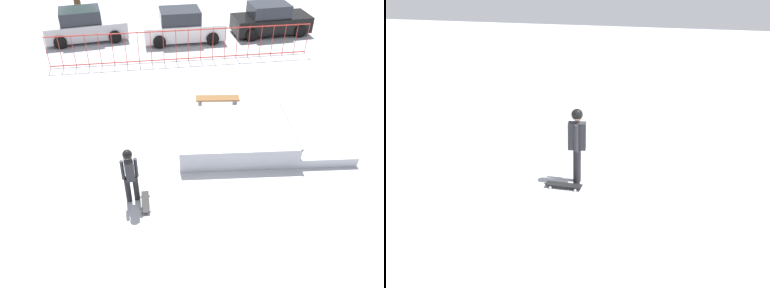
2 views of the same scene
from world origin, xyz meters
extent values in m
plane|color=#A8AAB2|center=(0.00, 0.00, 0.00)|extent=(60.00, 60.00, 0.00)
cube|color=#B0B3BB|center=(0.97, 0.35, 0.35)|extent=(3.78, 2.86, 0.70)
cube|color=#B0B3BB|center=(3.67, 0.15, 0.15)|extent=(1.99, 2.73, 0.30)
cylinder|color=gray|center=(2.77, 0.21, 0.70)|extent=(0.27, 2.60, 0.08)
cylinder|color=black|center=(-2.40, -1.74, 0.41)|extent=(0.15, 0.15, 0.82)
cylinder|color=black|center=(-2.19, -1.70, 0.41)|extent=(0.15, 0.15, 0.82)
cube|color=#2D2D33|center=(-2.29, -1.72, 1.12)|extent=(0.28, 0.41, 0.60)
cylinder|color=#2D2D33|center=(-2.47, -1.75, 1.12)|extent=(0.09, 0.09, 0.60)
cylinder|color=#2D2D33|center=(-2.12, -1.69, 1.12)|extent=(0.09, 0.09, 0.60)
sphere|color=tan|center=(-2.29, -1.72, 1.57)|extent=(0.22, 0.22, 0.22)
sphere|color=black|center=(-2.29, -1.72, 1.60)|extent=(0.25, 0.25, 0.25)
cube|color=black|center=(-1.97, -1.93, 0.08)|extent=(0.20, 0.80, 0.02)
cylinder|color=silver|center=(-2.08, -1.66, 0.03)|extent=(0.03, 0.06, 0.06)
cylinder|color=silver|center=(-1.85, -1.65, 0.03)|extent=(0.03, 0.06, 0.06)
cylinder|color=silver|center=(-2.08, -2.22, 0.03)|extent=(0.03, 0.06, 0.06)
cylinder|color=silver|center=(-1.85, -2.21, 0.03)|extent=(0.03, 0.06, 0.06)
cylinder|color=#B22D23|center=(0.00, 6.96, 1.45)|extent=(11.99, 0.17, 0.05)
cylinder|color=#B22D23|center=(0.00, 6.96, 0.10)|extent=(11.99, 0.17, 0.05)
cylinder|color=#B22D23|center=(-6.00, 6.90, 0.75)|extent=(0.03, 0.03, 1.50)
cylinder|color=#B22D23|center=(-5.43, 6.91, 0.75)|extent=(0.03, 0.03, 1.50)
cylinder|color=#B22D23|center=(-4.85, 6.91, 0.75)|extent=(0.03, 0.03, 1.50)
cylinder|color=#B22D23|center=(-4.28, 6.92, 0.75)|extent=(0.03, 0.03, 1.50)
cylinder|color=#B22D23|center=(-3.71, 6.92, 0.75)|extent=(0.03, 0.03, 1.50)
cylinder|color=#B22D23|center=(-3.14, 6.93, 0.75)|extent=(0.03, 0.03, 1.50)
cylinder|color=#B22D23|center=(-2.57, 6.94, 0.75)|extent=(0.03, 0.03, 1.50)
cylinder|color=#B22D23|center=(-2.00, 6.94, 0.75)|extent=(0.03, 0.03, 1.50)
cylinder|color=#B22D23|center=(-1.43, 6.95, 0.75)|extent=(0.03, 0.03, 1.50)
cylinder|color=#B22D23|center=(-0.86, 6.95, 0.75)|extent=(0.03, 0.03, 1.50)
cylinder|color=#B22D23|center=(-0.29, 6.96, 0.75)|extent=(0.03, 0.03, 1.50)
cylinder|color=#B22D23|center=(0.29, 6.96, 0.75)|extent=(0.03, 0.03, 1.50)
cylinder|color=#B22D23|center=(0.86, 6.97, 0.75)|extent=(0.03, 0.03, 1.50)
cylinder|color=#B22D23|center=(1.43, 6.97, 0.75)|extent=(0.03, 0.03, 1.50)
cylinder|color=#B22D23|center=(2.00, 6.98, 0.75)|extent=(0.03, 0.03, 1.50)
cylinder|color=#B22D23|center=(2.57, 6.98, 0.75)|extent=(0.03, 0.03, 1.50)
cylinder|color=#B22D23|center=(3.14, 6.99, 0.75)|extent=(0.03, 0.03, 1.50)
cylinder|color=#B22D23|center=(3.71, 7.00, 0.75)|extent=(0.03, 0.03, 1.50)
cylinder|color=#B22D23|center=(4.28, 7.00, 0.75)|extent=(0.03, 0.03, 1.50)
cylinder|color=#B22D23|center=(4.85, 7.01, 0.75)|extent=(0.03, 0.03, 1.50)
cylinder|color=#B22D23|center=(5.43, 7.01, 0.75)|extent=(0.03, 0.03, 1.50)
cylinder|color=#B22D23|center=(6.00, 7.02, 0.75)|extent=(0.03, 0.03, 1.50)
cube|color=brown|center=(0.84, 2.58, 0.45)|extent=(1.63, 0.57, 0.06)
cube|color=#4C4C51|center=(0.19, 2.65, 0.21)|extent=(0.08, 0.36, 0.42)
cube|color=#4C4C51|center=(1.49, 2.52, 0.21)|extent=(0.08, 0.36, 0.42)
cube|color=#B7B7BC|center=(-4.65, 10.20, 0.56)|extent=(4.31, 2.29, 0.80)
cube|color=#262B33|center=(-4.85, 10.17, 1.28)|extent=(2.20, 1.78, 0.64)
cylinder|color=black|center=(-3.44, 11.24, 0.32)|extent=(0.67, 0.31, 0.64)
cylinder|color=black|center=(-3.19, 9.56, 0.32)|extent=(0.67, 0.31, 0.64)
cylinder|color=black|center=(-6.11, 10.84, 0.32)|extent=(0.67, 0.31, 0.64)
cylinder|color=black|center=(-5.86, 9.16, 0.32)|extent=(0.67, 0.31, 0.64)
cube|color=white|center=(0.35, 9.48, 0.56)|extent=(4.15, 1.82, 0.80)
cube|color=#262B33|center=(0.15, 9.47, 1.28)|extent=(2.04, 1.56, 0.64)
cylinder|color=black|center=(1.68, 10.37, 0.32)|extent=(0.65, 0.24, 0.64)
cylinder|color=black|center=(1.73, 8.67, 0.32)|extent=(0.65, 0.24, 0.64)
cylinder|color=black|center=(-1.02, 10.28, 0.32)|extent=(0.65, 0.24, 0.64)
cylinder|color=black|center=(-0.97, 8.59, 0.32)|extent=(0.65, 0.24, 0.64)
cube|color=black|center=(5.11, 9.84, 0.56)|extent=(4.22, 2.02, 0.80)
cube|color=#262B33|center=(4.91, 9.83, 1.28)|extent=(2.11, 1.65, 0.64)
cylinder|color=black|center=(6.39, 10.80, 0.32)|extent=(0.66, 0.27, 0.64)
cylinder|color=black|center=(6.52, 9.10, 0.32)|extent=(0.66, 0.27, 0.64)
cylinder|color=black|center=(3.69, 10.59, 0.32)|extent=(0.66, 0.27, 0.64)
cylinder|color=black|center=(3.83, 8.89, 0.32)|extent=(0.66, 0.27, 0.64)
camera|label=1|loc=(-1.59, -8.79, 7.28)|focal=33.77mm
camera|label=2|loc=(6.95, 0.71, 4.60)|focal=44.29mm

